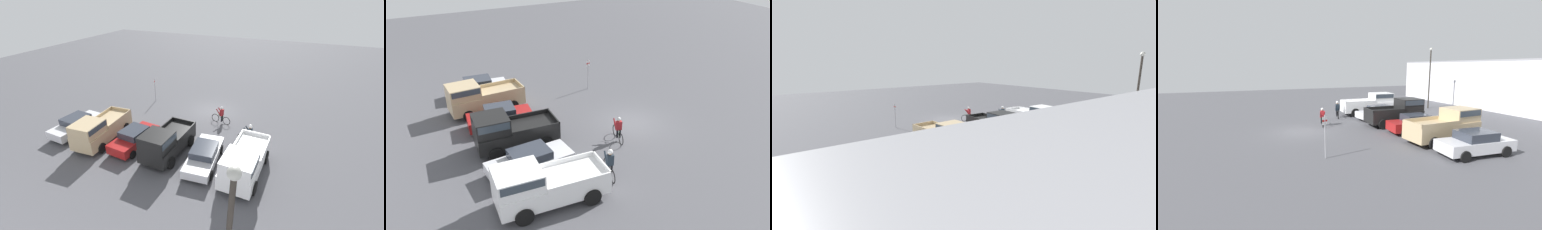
% 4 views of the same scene
% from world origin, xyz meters
% --- Properties ---
extents(ground_plane, '(80.00, 80.00, 0.00)m').
position_xyz_m(ground_plane, '(0.00, 0.00, 0.00)').
color(ground_plane, '#4C4C51').
extents(pickup_truck_0, '(2.51, 5.56, 2.28)m').
position_xyz_m(pickup_truck_0, '(-4.83, 8.53, 1.19)').
color(pickup_truck_0, white).
rests_on(pickup_truck_0, ground_plane).
extents(sedan_0, '(2.21, 4.81, 1.35)m').
position_xyz_m(sedan_0, '(-2.05, 8.12, 0.69)').
color(sedan_0, silver).
rests_on(sedan_0, ground_plane).
extents(pickup_truck_1, '(2.48, 4.96, 2.32)m').
position_xyz_m(pickup_truck_1, '(0.77, 8.38, 1.19)').
color(pickup_truck_1, black).
rests_on(pickup_truck_1, ground_plane).
extents(sedan_1, '(2.24, 4.35, 1.45)m').
position_xyz_m(sedan_1, '(3.55, 8.13, 0.72)').
color(sedan_1, maroon).
rests_on(sedan_1, ground_plane).
extents(pickup_truck_2, '(2.42, 5.30, 2.25)m').
position_xyz_m(pickup_truck_2, '(6.32, 8.73, 1.15)').
color(pickup_truck_2, tan).
rests_on(pickup_truck_2, ground_plane).
extents(sedan_2, '(2.22, 4.54, 1.43)m').
position_xyz_m(sedan_2, '(9.15, 8.23, 0.72)').
color(sedan_2, silver).
rests_on(sedan_2, ground_plane).
extents(cyclist_0, '(1.82, 0.55, 1.62)m').
position_xyz_m(cyclist_0, '(-1.42, 2.08, 0.78)').
color(cyclist_0, black).
rests_on(cyclist_0, ground_plane).
extents(cyclist_1, '(1.83, 0.55, 1.73)m').
position_xyz_m(cyclist_1, '(-4.39, 4.50, 0.89)').
color(cyclist_1, black).
rests_on(cyclist_1, ground_plane).
extents(fire_lane_sign, '(0.09, 0.30, 2.49)m').
position_xyz_m(fire_lane_sign, '(6.46, -0.02, 1.50)').
color(fire_lane_sign, '#9E9EA3').
rests_on(fire_lane_sign, ground_plane).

